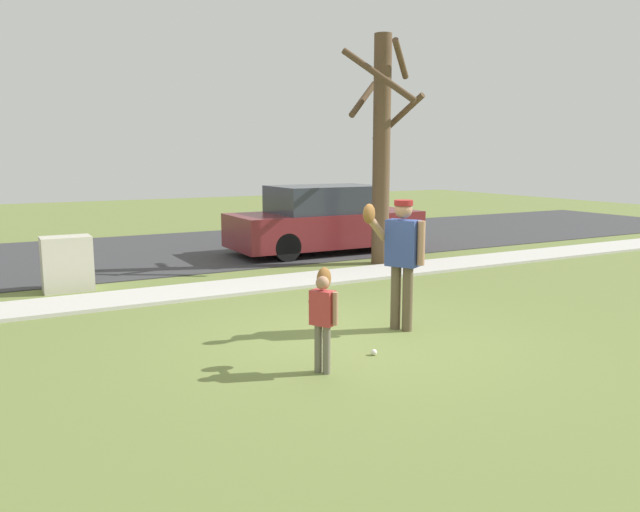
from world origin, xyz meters
TOP-DOWN VIEW (x-y plane):
  - ground_plane at (0.00, 3.50)m, footprint 48.00×48.00m
  - sidewalk_strip at (0.00, 3.60)m, footprint 36.00×1.20m
  - road_surface at (0.00, 8.60)m, footprint 36.00×6.80m
  - person_adult at (0.65, -0.01)m, footprint 0.88×0.56m
  - person_child at (-1.05, -0.94)m, footprint 0.43×0.57m
  - baseball at (-0.25, -0.76)m, footprint 0.07×0.07m
  - utility_cabinet at (-3.03, 4.87)m, footprint 0.83×0.54m
  - street_tree_near at (3.44, 4.58)m, footprint 1.84×1.88m
  - parked_suv_maroon at (3.13, 6.56)m, footprint 4.70×1.90m

SIDE VIEW (x-z plane):
  - ground_plane at x=0.00m, z-range 0.00..0.00m
  - road_surface at x=0.00m, z-range 0.00..0.02m
  - sidewalk_strip at x=0.00m, z-range 0.00..0.06m
  - baseball at x=-0.25m, z-range 0.00..0.07m
  - utility_cabinet at x=-3.03m, z-range 0.00..0.97m
  - person_child at x=-1.05m, z-range 0.16..1.29m
  - parked_suv_maroon at x=3.13m, z-range -0.02..1.60m
  - person_adult at x=0.65m, z-range 0.22..2.01m
  - street_tree_near at x=3.44m, z-range 0.16..5.08m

